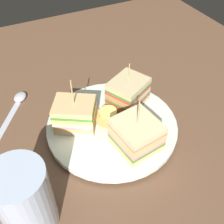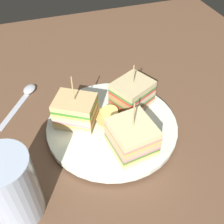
{
  "view_description": "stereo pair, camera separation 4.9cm",
  "coord_description": "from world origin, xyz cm",
  "views": [
    {
      "loc": [
        -31.35,
        15.57,
        38.8
      ],
      "look_at": [
        0.0,
        0.0,
        4.77
      ],
      "focal_mm": 43.73,
      "sensor_mm": 36.0,
      "label": 1
    },
    {
      "loc": [
        -33.21,
        11.07,
        38.8
      ],
      "look_at": [
        0.0,
        0.0,
        4.77
      ],
      "focal_mm": 43.73,
      "sensor_mm": 36.0,
      "label": 2
    }
  ],
  "objects": [
    {
      "name": "ground_plane",
      "position": [
        0.0,
        0.0,
        -0.9
      ],
      "size": [
        104.02,
        98.4,
        1.8
      ],
      "primitive_type": "cube",
      "color": "brown"
    },
    {
      "name": "plate",
      "position": [
        0.0,
        0.0,
        1.07
      ],
      "size": [
        24.36,
        24.36,
        1.77
      ],
      "color": "white",
      "rests_on": "ground_plane"
    },
    {
      "name": "sandwich_wedge_0",
      "position": [
        -6.46,
        -1.29,
        4.54
      ],
      "size": [
        8.04,
        7.64,
        10.36
      ],
      "rotation": [
        0.0,
        0.0,
        6.42
      ],
      "color": "beige",
      "rests_on": "plate"
    },
    {
      "name": "sandwich_wedge_1",
      "position": [
        3.83,
        -5.35,
        4.46
      ],
      "size": [
        8.52,
        9.08,
        9.33
      ],
      "rotation": [
        0.0,
        0.0,
        8.32
      ],
      "color": "beige",
      "rests_on": "plate"
    },
    {
      "name": "sandwich_wedge_2",
      "position": [
        2.61,
        6.04,
        4.47
      ],
      "size": [
        8.45,
        9.02,
        10.38
      ],
      "rotation": [
        0.0,
        0.0,
        10.45
      ],
      "color": "beige",
      "rests_on": "plate"
    },
    {
      "name": "chip_pile",
      "position": [
        1.28,
        0.66,
        2.59
      ],
      "size": [
        6.11,
        5.6,
        2.02
      ],
      "color": "#EBD57E",
      "rests_on": "plate"
    },
    {
      "name": "spoon",
      "position": [
        15.21,
        14.71,
        0.39
      ],
      "size": [
        12.68,
        9.38,
        1.0
      ],
      "rotation": [
        0.0,
        0.0,
        5.69
      ],
      "color": "silver",
      "rests_on": "ground_plane"
    },
    {
      "name": "drinking_glass",
      "position": [
        -10.72,
        17.99,
        5.06
      ],
      "size": [
        7.41,
        7.41,
        11.81
      ],
      "color": "silver",
      "rests_on": "ground_plane"
    }
  ]
}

